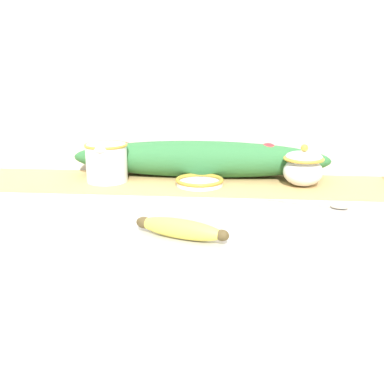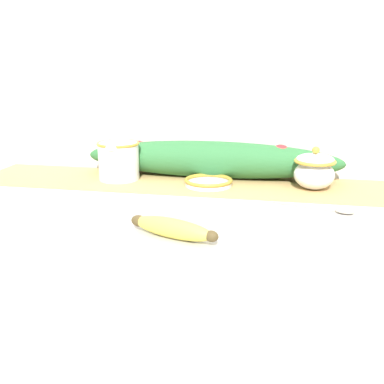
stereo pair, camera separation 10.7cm
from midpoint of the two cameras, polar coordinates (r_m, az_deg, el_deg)
name	(u,v)px [view 2 (the right image)]	position (r m, az deg, el deg)	size (l,w,h in m)	color
countertop	(192,376)	(1.32, 2.43, -21.05)	(1.42, 0.72, 0.91)	#B7B2AD
back_wall	(217,73)	(1.44, 5.18, 13.85)	(2.22, 0.04, 2.40)	silver
table_runner	(207,184)	(1.33, 4.15, 0.93)	(1.31, 0.25, 0.00)	tan
cream_pitcher	(119,159)	(1.37, -6.48, 3.84)	(0.12, 0.14, 0.11)	white
sugar_bowl	(314,170)	(1.31, 16.60, 2.46)	(0.11, 0.11, 0.11)	white
small_dish	(208,182)	(1.30, 4.31, 1.16)	(0.13, 0.13, 0.02)	white
banana	(173,228)	(0.93, 1.00, -4.35)	(0.19, 0.10, 0.04)	#DBCC4C
spoon	(339,211)	(1.15, 19.63, -2.14)	(0.19, 0.07, 0.01)	#A89E89
poinsettia_garland	(212,159)	(1.39, 4.56, 3.90)	(0.75, 0.12, 0.10)	#2D6B38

